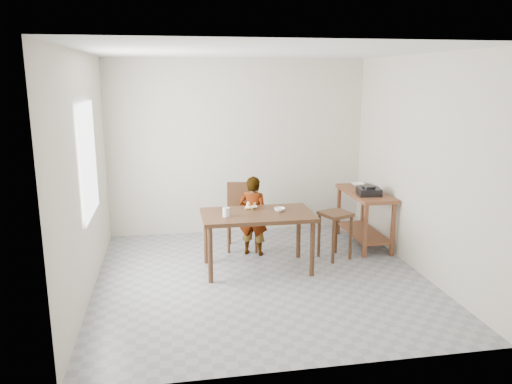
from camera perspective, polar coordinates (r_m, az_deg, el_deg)
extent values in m
cube|color=gray|center=(6.26, 0.65, -9.97)|extent=(4.00, 4.00, 0.04)
cube|color=white|center=(5.76, 0.72, 15.97)|extent=(4.00, 4.00, 0.04)
cube|color=beige|center=(7.82, -2.09, 5.14)|extent=(4.00, 0.04, 2.70)
cube|color=beige|center=(3.94, 6.18, -2.88)|extent=(4.00, 0.04, 2.70)
cube|color=beige|center=(5.83, -19.21, 1.69)|extent=(0.04, 4.00, 2.70)
cube|color=beige|center=(6.54, 18.38, 2.91)|extent=(0.04, 4.00, 2.70)
cube|color=white|center=(6.00, -18.56, 3.49)|extent=(0.02, 1.10, 1.30)
imported|color=silver|center=(6.87, -0.33, -2.73)|extent=(0.48, 0.41, 1.11)
cylinder|color=silver|center=(6.13, -3.42, -2.30)|extent=(0.11, 0.11, 0.11)
imported|color=white|center=(6.37, 2.72, -2.01)|extent=(0.16, 0.16, 0.04)
imported|color=white|center=(7.73, 11.56, 0.83)|extent=(0.23, 0.23, 0.05)
cube|color=black|center=(7.19, 12.78, 0.07)|extent=(0.35, 0.35, 0.10)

